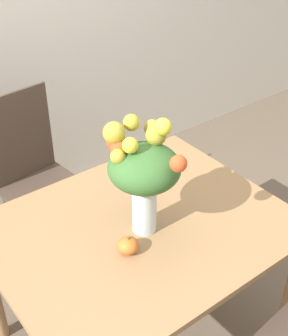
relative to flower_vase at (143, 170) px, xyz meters
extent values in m
plane|color=brown|center=(0.00, 0.02, -1.04)|extent=(12.00, 12.00, 0.00)
cube|color=#9E754C|center=(0.00, 0.02, -0.31)|extent=(1.24, 1.00, 0.03)
cylinder|color=#9E754C|center=(0.56, 0.46, -0.68)|extent=(0.06, 0.06, 0.71)
cylinder|color=silver|center=(0.00, -0.01, -0.17)|extent=(0.10, 0.10, 0.25)
cylinder|color=silver|center=(0.00, -0.01, -0.24)|extent=(0.09, 0.09, 0.11)
cylinder|color=#38662D|center=(0.02, -0.01, -0.13)|extent=(0.00, 0.00, 0.31)
cylinder|color=#38662D|center=(0.01, 0.01, -0.13)|extent=(0.00, 0.01, 0.31)
cylinder|color=#38662D|center=(-0.02, 0.00, -0.13)|extent=(0.00, 0.01, 0.31)
cylinder|color=#38662D|center=(-0.02, -0.02, -0.13)|extent=(0.00, 0.01, 0.31)
cylinder|color=#38662D|center=(0.01, -0.03, -0.13)|extent=(0.00, 0.01, 0.31)
ellipsoid|color=#38662D|center=(0.00, -0.01, 0.01)|extent=(0.29, 0.29, 0.17)
sphere|color=#D64C23|center=(-0.07, 0.06, 0.10)|extent=(0.07, 0.07, 0.07)
sphere|color=#AD9E33|center=(0.08, 0.02, 0.12)|extent=(0.08, 0.08, 0.08)
sphere|color=#AD9E33|center=(-0.07, 0.09, 0.15)|extent=(0.09, 0.09, 0.09)
sphere|color=#D64C23|center=(-0.06, 0.09, 0.11)|extent=(0.08, 0.08, 0.08)
sphere|color=yellow|center=(-0.05, 0.01, 0.13)|extent=(0.06, 0.06, 0.06)
sphere|color=#AD9E33|center=(0.02, 0.09, 0.16)|extent=(0.07, 0.07, 0.07)
sphere|color=#D64C23|center=(0.04, -0.16, 0.10)|extent=(0.06, 0.06, 0.06)
sphere|color=#AD9E33|center=(-0.09, 0.03, 0.08)|extent=(0.06, 0.06, 0.06)
sphere|color=#AD9E33|center=(0.10, 0.07, 0.12)|extent=(0.07, 0.07, 0.07)
sphere|color=yellow|center=(0.09, -0.01, 0.17)|extent=(0.07, 0.07, 0.07)
ellipsoid|color=orange|center=(-0.13, -0.08, -0.26)|extent=(0.09, 0.09, 0.07)
cylinder|color=brown|center=(-0.13, -0.08, -0.22)|extent=(0.01, 0.01, 0.01)
cube|color=#47382D|center=(-0.06, 0.84, -0.57)|extent=(0.47, 0.47, 0.02)
cylinder|color=#47382D|center=(-0.21, 0.65, -0.81)|extent=(0.04, 0.04, 0.46)
cylinder|color=#47382D|center=(0.13, 0.69, -0.81)|extent=(0.04, 0.04, 0.46)
cylinder|color=#47382D|center=(-0.25, 0.98, -0.81)|extent=(0.04, 0.04, 0.46)
cylinder|color=#47382D|center=(0.09, 1.02, -0.81)|extent=(0.04, 0.04, 0.46)
cube|color=#47382D|center=(-0.08, 1.04, -0.29)|extent=(0.40, 0.06, 0.53)
camera|label=1|loc=(-0.91, -1.20, 1.02)|focal=50.00mm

